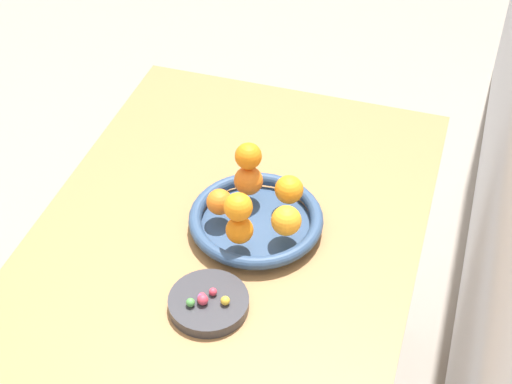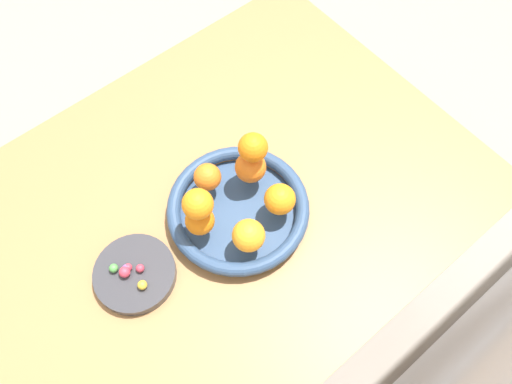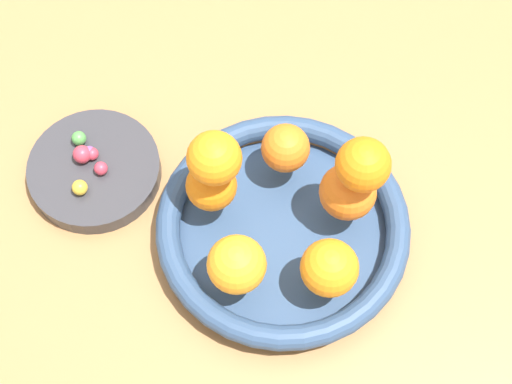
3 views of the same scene
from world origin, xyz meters
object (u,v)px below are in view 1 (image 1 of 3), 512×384
at_px(dining_table, 224,271).
at_px(candy_ball_1, 225,301).
at_px(orange_0, 286,221).
at_px(orange_6, 238,207).
at_px(orange_1, 289,190).
at_px(fruit_bowl, 256,220).
at_px(orange_2, 248,181).
at_px(candy_ball_3, 190,303).
at_px(candy_ball_0, 203,300).
at_px(candy_ball_4, 213,292).
at_px(orange_5, 248,156).
at_px(candy_dish, 209,303).
at_px(orange_4, 240,230).
at_px(candy_ball_5, 201,298).
at_px(candy_ball_2, 202,296).
at_px(orange_3, 220,202).

relative_size(dining_table, candy_ball_1, 64.45).
height_order(orange_0, orange_6, orange_6).
height_order(orange_1, candy_ball_1, orange_1).
bearing_deg(candy_ball_1, fruit_bowl, -176.99).
relative_size(orange_2, candy_ball_3, 3.63).
distance_m(candy_ball_0, candy_ball_4, 0.03).
xyz_separation_m(orange_2, orange_5, (-0.01, -0.00, 0.06)).
xyz_separation_m(orange_5, orange_6, (0.14, 0.03, -0.01)).
bearing_deg(orange_6, candy_dish, -3.80).
bearing_deg(candy_ball_4, orange_2, -176.25).
bearing_deg(orange_1, orange_0, 12.12).
xyz_separation_m(orange_1, candy_ball_1, (0.28, -0.04, -0.04)).
height_order(orange_4, orange_6, orange_6).
height_order(candy_dish, orange_4, orange_4).
bearing_deg(candy_ball_0, candy_ball_5, -137.37).
height_order(dining_table, candy_dish, candy_dish).
bearing_deg(candy_dish, candy_ball_0, -24.25).
height_order(fruit_bowl, candy_ball_0, candy_ball_0).
distance_m(orange_2, orange_4, 0.14).
bearing_deg(candy_ball_5, candy_ball_1, 96.63).
xyz_separation_m(orange_5, candy_ball_0, (0.30, 0.01, -0.09)).
relative_size(fruit_bowl, candy_ball_2, 18.71).
bearing_deg(orange_2, candy_ball_2, 0.48).
xyz_separation_m(orange_3, candy_ball_2, (0.21, 0.04, -0.04)).
relative_size(candy_dish, candy_ball_1, 8.62).
xyz_separation_m(candy_dish, orange_6, (-0.15, 0.01, 0.11)).
bearing_deg(candy_ball_3, orange_3, -173.99).
distance_m(orange_0, candy_ball_0, 0.23).
height_order(orange_2, candy_ball_4, orange_2).
bearing_deg(dining_table, candy_ball_3, 1.93).
relative_size(orange_3, candy_ball_0, 2.57).
distance_m(candy_dish, orange_3, 0.22).
xyz_separation_m(orange_6, candy_ball_2, (0.15, -0.02, -0.09)).
bearing_deg(candy_dish, fruit_bowl, 174.53).
xyz_separation_m(orange_1, candy_ball_4, (0.27, -0.07, -0.04)).
relative_size(dining_table, orange_0, 18.63).
bearing_deg(dining_table, candy_ball_1, 21.02).
height_order(orange_0, candy_ball_1, orange_0).
xyz_separation_m(fruit_bowl, candy_ball_5, (0.23, -0.03, 0.01)).
xyz_separation_m(orange_6, candy_ball_0, (0.16, -0.02, -0.09)).
xyz_separation_m(orange_2, candy_ball_3, (0.30, -0.01, -0.04)).
bearing_deg(candy_ball_4, candy_ball_0, -22.48).
bearing_deg(orange_5, orange_4, 11.09).
distance_m(fruit_bowl, candy_ball_3, 0.25).
xyz_separation_m(candy_ball_2, candy_ball_3, (0.02, -0.01, 0.00)).
height_order(orange_2, candy_ball_3, orange_2).
xyz_separation_m(orange_4, candy_ball_1, (0.14, 0.02, -0.04)).
relative_size(dining_table, candy_ball_3, 67.36).
relative_size(orange_2, candy_ball_2, 4.12).
height_order(candy_dish, orange_3, orange_3).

